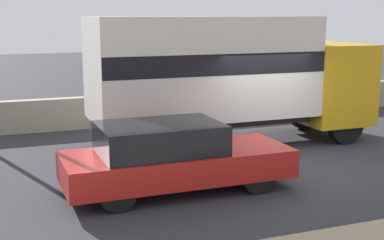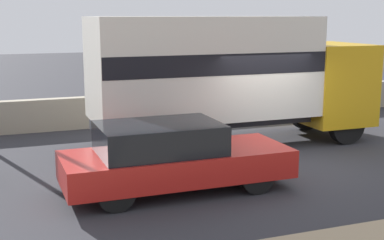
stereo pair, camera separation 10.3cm
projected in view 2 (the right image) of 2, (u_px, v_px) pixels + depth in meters
The scene contains 5 objects.
ground_plane at pixel (288, 165), 12.53m from camera, with size 80.00×80.00×0.00m, color #2D2D33.
stone_wall_backdrop at pixel (197, 105), 17.84m from camera, with size 60.00×0.35×0.98m.
box_truck at pixel (228, 73), 14.10m from camera, with size 7.61×2.45×3.43m.
car_hatchback at pixel (171, 157), 10.58m from camera, with size 4.54×1.74×1.39m.
pedestrian at pixel (359, 89), 19.33m from camera, with size 0.35×0.35×1.60m.
Camera 2 is at (-6.36, -10.52, 3.47)m, focal length 50.00 mm.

